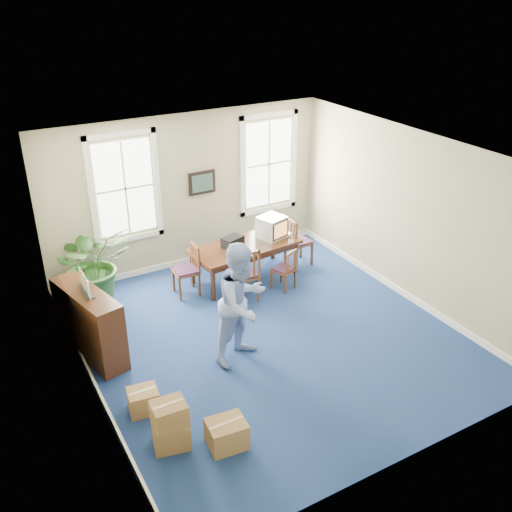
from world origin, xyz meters
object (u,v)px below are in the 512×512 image
crt_tv (272,227)px  credenza (89,322)px  chair_near_left (243,274)px  man (242,303)px  cardboard_boxes (180,415)px  conference_table (245,261)px  potted_plant (94,264)px

crt_tv → credenza: 4.21m
crt_tv → credenza: credenza is taller
chair_near_left → man: size_ratio=0.55×
chair_near_left → cardboard_boxes: size_ratio=0.87×
cardboard_boxes → credenza: bearing=102.4°
conference_table → crt_tv: crt_tv is taller
credenza → man: bearing=-44.6°
conference_table → crt_tv: bearing=-1.0°
conference_table → chair_near_left: 0.89m
crt_tv → cardboard_boxes: (-3.52, -3.53, -0.61)m
conference_table → credenza: bearing=-168.3°
crt_tv → potted_plant: potted_plant is taller
potted_plant → credenza: bearing=-108.1°
chair_near_left → man: (-0.86, -1.57, 0.46)m
man → cardboard_boxes: (-1.56, -1.17, -0.64)m
chair_near_left → credenza: 2.97m
credenza → chair_near_left: bearing=-7.6°
crt_tv → potted_plant: size_ratio=0.35×
cardboard_boxes → man: bearing=36.7°
man → cardboard_boxes: size_ratio=1.58×
crt_tv → credenza: bearing=177.9°
man → credenza: bearing=128.8°
crt_tv → man: (-1.95, -2.37, 0.03)m
crt_tv → man: bearing=-146.8°
conference_table → potted_plant: (-2.86, 0.60, 0.40)m
credenza → cardboard_boxes: (0.53, -2.43, -0.25)m
crt_tv → chair_near_left: 1.42m
crt_tv → cardboard_boxes: 5.02m
man → potted_plant: bearing=98.0°
conference_table → man: bearing=-124.8°
crt_tv → cardboard_boxes: size_ratio=0.42×
crt_tv → cardboard_boxes: crt_tv is taller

